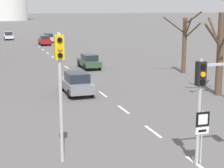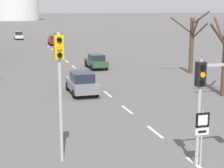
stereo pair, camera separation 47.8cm
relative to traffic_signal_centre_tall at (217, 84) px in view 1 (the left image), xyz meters
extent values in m
cube|color=silver|center=(-0.74, -0.14, -3.30)|extent=(0.16, 2.00, 0.01)
cube|color=silver|center=(-0.74, 4.36, -3.30)|extent=(0.16, 2.00, 0.01)
cube|color=silver|center=(-0.74, 8.86, -3.30)|extent=(0.16, 2.00, 0.01)
cube|color=silver|center=(-0.74, 13.36, -3.30)|extent=(0.16, 2.00, 0.01)
cube|color=silver|center=(-0.74, 17.86, -3.30)|extent=(0.16, 2.00, 0.01)
cube|color=silver|center=(-0.74, 22.36, -3.30)|extent=(0.16, 2.00, 0.01)
cube|color=silver|center=(-0.74, 26.86, -3.30)|extent=(0.16, 2.00, 0.01)
cube|color=silver|center=(-0.74, 31.36, -3.30)|extent=(0.16, 2.00, 0.01)
cube|color=silver|center=(-0.74, 35.86, -3.30)|extent=(0.16, 2.00, 0.01)
cube|color=silver|center=(-0.74, 40.36, -3.30)|extent=(0.16, 2.00, 0.01)
cube|color=silver|center=(-0.74, 44.86, -3.30)|extent=(0.16, 2.00, 0.01)
cube|color=silver|center=(-0.74, 49.36, -3.30)|extent=(0.16, 2.00, 0.01)
cylinder|color=#B2B2B7|center=(-0.77, 0.01, -1.12)|extent=(0.14, 0.14, 4.36)
cube|color=black|center=(-0.77, 0.01, 0.48)|extent=(0.36, 0.28, 0.96)
cylinder|color=black|center=(-0.77, -0.16, 0.78)|extent=(0.20, 0.06, 0.20)
cylinder|color=orange|center=(-0.77, -0.16, 0.48)|extent=(0.20, 0.06, 0.20)
cylinder|color=black|center=(-0.77, -0.16, 0.18)|extent=(0.20, 0.06, 0.20)
cube|color=#B2B2B7|center=(0.29, 0.01, 0.81)|extent=(2.11, 0.10, 0.10)
cylinder|color=#B2B2B7|center=(-5.95, 2.02, -0.62)|extent=(0.14, 0.14, 5.37)
cube|color=yellow|center=(-5.95, 2.02, 1.48)|extent=(0.36, 0.28, 0.96)
cylinder|color=black|center=(-5.95, 1.85, 1.78)|extent=(0.20, 0.06, 0.20)
cylinder|color=orange|center=(-5.95, 1.85, 1.48)|extent=(0.20, 0.06, 0.20)
cylinder|color=black|center=(-5.95, 1.85, 1.18)|extent=(0.20, 0.06, 0.20)
cylinder|color=#B2B2B7|center=(-0.62, -0.04, -2.16)|extent=(0.07, 0.07, 2.28)
cube|color=black|center=(-0.62, -0.06, -1.37)|extent=(0.60, 0.03, 0.60)
cube|color=white|center=(-0.62, -0.08, -1.37)|extent=(0.42, 0.01, 0.42)
cube|color=white|center=(-0.62, -0.06, -1.85)|extent=(0.60, 0.03, 0.28)
cube|color=black|center=(-0.62, -0.08, -1.85)|extent=(0.36, 0.01, 0.10)
cube|color=slate|center=(-2.54, 14.14, -2.66)|extent=(1.79, 4.27, 0.64)
cube|color=#1E232D|center=(-2.54, 13.93, -2.00)|extent=(1.52, 2.05, 0.67)
cylinder|color=black|center=(-3.39, 15.46, -2.98)|extent=(0.18, 0.65, 0.65)
cylinder|color=black|center=(-1.70, 15.46, -2.98)|extent=(0.18, 0.65, 0.65)
cylinder|color=black|center=(-3.39, 12.81, -2.98)|extent=(0.18, 0.65, 0.65)
cylinder|color=black|center=(-1.70, 12.81, -2.98)|extent=(0.18, 0.65, 0.65)
cube|color=#2D4C33|center=(1.36, 25.26, -2.67)|extent=(1.65, 4.13, 0.56)
cube|color=#1E232D|center=(1.36, 25.06, -2.08)|extent=(1.41, 1.98, 0.60)
cylinder|color=black|center=(0.58, 26.54, -2.95)|extent=(0.18, 0.71, 0.71)
cylinder|color=black|center=(2.13, 26.54, -2.95)|extent=(0.18, 0.71, 0.71)
cylinder|color=black|center=(0.58, 23.98, -2.95)|extent=(0.18, 0.71, 0.71)
cylinder|color=black|center=(2.13, 23.98, -2.95)|extent=(0.18, 0.71, 0.71)
cube|color=maroon|center=(0.56, 51.89, -2.60)|extent=(1.66, 4.15, 0.73)
cube|color=#1E232D|center=(0.56, 51.68, -1.96)|extent=(1.41, 1.99, 0.56)
cylinder|color=black|center=(-0.22, 53.17, -2.97)|extent=(0.18, 0.68, 0.68)
cylinder|color=black|center=(1.34, 53.17, -2.97)|extent=(0.18, 0.68, 0.68)
cylinder|color=black|center=(-0.22, 50.60, -2.97)|extent=(0.18, 0.68, 0.68)
cylinder|color=black|center=(1.34, 50.60, -2.97)|extent=(0.18, 0.68, 0.68)
cube|color=#B7B7BC|center=(1.97, 57.01, -2.65)|extent=(1.62, 4.54, 0.66)
cube|color=#1E232D|center=(1.97, 56.78, -1.97)|extent=(1.38, 2.18, 0.69)
cylinder|color=black|center=(1.21, 58.42, -2.97)|extent=(0.18, 0.66, 0.66)
cylinder|color=black|center=(2.73, 58.42, -2.97)|extent=(0.18, 0.66, 0.66)
cylinder|color=black|center=(1.21, 55.60, -2.97)|extent=(0.18, 0.66, 0.66)
cylinder|color=black|center=(2.73, 55.60, -2.97)|extent=(0.18, 0.66, 0.66)
cube|color=silver|center=(-4.69, 65.33, -2.68)|extent=(1.62, 4.57, 0.57)
cube|color=#1E232D|center=(-4.69, 65.11, -2.06)|extent=(1.38, 2.19, 0.68)
cylinder|color=black|center=(-5.45, 66.75, -2.97)|extent=(0.18, 0.67, 0.67)
cylinder|color=black|center=(-3.93, 66.75, -2.97)|extent=(0.18, 0.67, 0.67)
cylinder|color=black|center=(-5.45, 63.92, -2.97)|extent=(0.18, 0.67, 0.67)
cylinder|color=black|center=(-3.93, 63.92, -2.97)|extent=(0.18, 0.67, 0.67)
cylinder|color=brown|center=(9.49, 19.72, -0.62)|extent=(0.42, 0.42, 5.36)
cylinder|color=brown|center=(9.95, 18.94, 2.08)|extent=(0.84, 1.73, 1.30)
cylinder|color=brown|center=(9.73, 18.68, 0.90)|extent=(0.50, 2.19, 1.61)
cylinder|color=brown|center=(8.28, 19.62, 1.36)|extent=(2.51, 0.38, 1.69)
cylinder|color=brown|center=(9.28, 19.32, 0.93)|extent=(0.55, 0.94, 1.95)
cylinder|color=brown|center=(9.37, 18.95, 1.11)|extent=(0.36, 1.67, 2.05)
cylinder|color=brown|center=(7.25, 10.49, -0.31)|extent=(0.50, 0.50, 5.98)
cylinder|color=brown|center=(6.39, 10.22, 1.10)|extent=(1.85, 0.78, 1.81)
cylinder|color=brown|center=(6.99, 10.94, 1.20)|extent=(0.68, 1.08, 2.32)
cylinder|color=brown|center=(6.82, 9.50, 0.83)|extent=(0.85, 2.14, 1.85)
cylinder|color=silver|center=(-0.74, 184.86, 4.75)|extent=(24.16, 24.16, 16.10)
camera|label=1|loc=(-8.57, -12.56, 3.01)|focal=60.00mm
camera|label=2|loc=(-8.11, -12.71, 3.01)|focal=60.00mm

